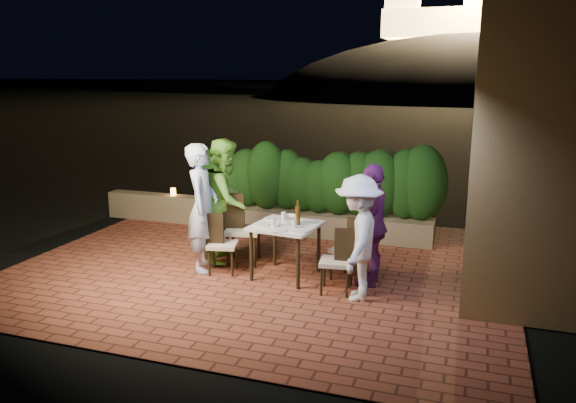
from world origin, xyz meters
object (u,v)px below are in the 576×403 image
at_px(diner_white, 358,238).
at_px(chair_left_front, 223,243).
at_px(beer_bottle, 298,213).
at_px(chair_left_back, 243,229).
at_px(bowl, 290,217).
at_px(parapet_lamp, 173,192).
at_px(chair_right_front, 336,260).
at_px(diner_blue, 203,208).
at_px(chair_right_back, 348,249).
at_px(dining_table, 286,250).
at_px(diner_green, 226,200).
at_px(diner_purple, 373,225).

bearing_deg(diner_white, chair_left_front, -104.18).
height_order(beer_bottle, chair_left_back, beer_bottle).
xyz_separation_m(bowl, parapet_lamp, (-2.95, 1.80, -0.20)).
bearing_deg(chair_right_front, chair_left_front, -14.60).
height_order(chair_left_front, parapet_lamp, chair_left_front).
bearing_deg(beer_bottle, bowl, 123.93).
height_order(diner_blue, parapet_lamp, diner_blue).
bearing_deg(diner_white, parapet_lamp, -127.60).
bearing_deg(chair_left_back, chair_right_back, -19.46).
relative_size(beer_bottle, diner_white, 0.22).
distance_m(dining_table, diner_white, 1.26).
bearing_deg(chair_left_back, diner_white, -35.68).
height_order(diner_blue, diner_green, diner_green).
xyz_separation_m(diner_blue, diner_white, (2.31, -0.35, -0.13)).
xyz_separation_m(bowl, diner_blue, (-1.17, -0.44, 0.14)).
xyz_separation_m(dining_table, chair_right_front, (0.79, -0.33, 0.05)).
relative_size(chair_right_back, diner_green, 0.48).
distance_m(bowl, parapet_lamp, 3.46).
relative_size(diner_purple, parapet_lamp, 11.70).
height_order(dining_table, beer_bottle, beer_bottle).
distance_m(chair_right_back, diner_purple, 0.50).
xyz_separation_m(chair_left_front, diner_white, (1.99, -0.31, 0.36)).
distance_m(beer_bottle, diner_green, 1.30).
bearing_deg(chair_left_back, diner_green, 154.90).
bearing_deg(chair_right_front, chair_right_back, -104.54).
xyz_separation_m(chair_left_front, chair_right_front, (1.69, -0.20, -0.00)).
bearing_deg(chair_right_back, dining_table, 32.09).
xyz_separation_m(chair_left_front, diner_purple, (2.07, 0.25, 0.39)).
bearing_deg(diner_purple, bowl, -102.21).
distance_m(bowl, diner_white, 1.39).
height_order(dining_table, diner_purple, diner_purple).
bearing_deg(chair_left_front, beer_bottle, -5.00).
distance_m(chair_left_front, chair_right_back, 1.77).
xyz_separation_m(dining_table, parapet_lamp, (-2.99, 2.14, 0.20)).
height_order(bowl, diner_white, diner_white).
relative_size(dining_table, diner_blue, 0.46).
xyz_separation_m(chair_right_back, diner_blue, (-2.06, -0.25, 0.47)).
bearing_deg(beer_bottle, diner_blue, -174.87).
bearing_deg(diner_green, chair_right_back, -105.43).
bearing_deg(dining_table, diner_green, 159.16).
bearing_deg(chair_left_back, bowl, -13.42).
relative_size(chair_left_front, diner_blue, 0.47).
xyz_separation_m(dining_table, diner_white, (1.10, -0.45, 0.41)).
bearing_deg(bowl, diner_white, -34.51).
bearing_deg(beer_bottle, diner_green, 162.79).
height_order(bowl, diner_blue, diner_blue).
relative_size(bowl, parapet_lamp, 1.35).
height_order(beer_bottle, diner_green, diner_green).
relative_size(dining_table, chair_right_front, 0.99).
distance_m(chair_left_back, diner_white, 2.06).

